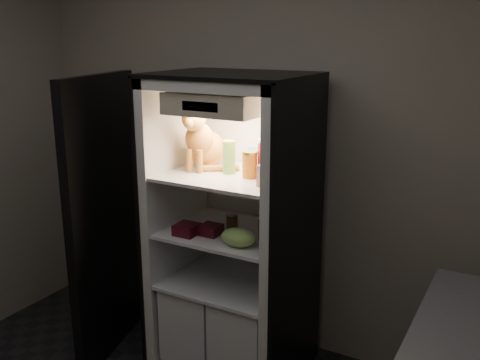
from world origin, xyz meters
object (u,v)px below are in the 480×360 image
object	(u,v)px
mayo_tub	(255,160)
soda_can_b	(272,229)
soda_can_c	(264,229)
grape_bag	(238,237)
berry_box_left	(187,229)
refrigerator	(235,249)
parmesan_shaker	(229,157)
pepper_jar	(269,159)
cream_carton	(265,176)
berry_box_right	(211,230)
soda_can_a	(270,221)
tabby_cat	(203,143)
condiment_jar	(232,221)
salsa_jar	(250,165)

from	to	relation	value
mayo_tub	soda_can_b	size ratio (longest dim) A/B	1.06
soda_can_b	soda_can_c	world-z (taller)	soda_can_c
grape_bag	berry_box_left	bearing A→B (deg)	179.02
mayo_tub	soda_can_b	bearing A→B (deg)	-37.55
refrigerator	parmesan_shaker	distance (m)	0.60
pepper_jar	cream_carton	world-z (taller)	pepper_jar
parmesan_shaker	grape_bag	size ratio (longest dim) A/B	0.97
berry_box_right	grape_bag	bearing A→B (deg)	-18.30
parmesan_shaker	soda_can_b	distance (m)	0.49
mayo_tub	berry_box_left	xyz separation A→B (m)	(-0.28, -0.32, -0.39)
refrigerator	berry_box_right	size ratio (longest dim) A/B	15.98
soda_can_c	berry_box_right	world-z (taller)	soda_can_c
pepper_jar	berry_box_left	xyz separation A→B (m)	(-0.42, -0.23, -0.43)
soda_can_c	soda_can_a	bearing A→B (deg)	101.87
mayo_tub	soda_can_a	size ratio (longest dim) A/B	1.04
pepper_jar	tabby_cat	bearing A→B (deg)	178.18
soda_can_b	refrigerator	bearing A→B (deg)	166.21
soda_can_b	mayo_tub	bearing A→B (deg)	142.45
mayo_tub	berry_box_left	bearing A→B (deg)	-130.93
parmesan_shaker	mayo_tub	xyz separation A→B (m)	(0.11, 0.12, -0.03)
mayo_tub	grape_bag	size ratio (longest dim) A/B	0.66
tabby_cat	soda_can_c	bearing A→B (deg)	-17.59
pepper_jar	berry_box_right	bearing A→B (deg)	-152.66
soda_can_a	soda_can_c	xyz separation A→B (m)	(0.03, -0.13, -0.00)
condiment_jar	parmesan_shaker	bearing A→B (deg)	-110.14
refrigerator	condiment_jar	bearing A→B (deg)	-99.71
cream_carton	berry_box_left	distance (m)	0.61
soda_can_a	grape_bag	world-z (taller)	soda_can_a
condiment_jar	soda_can_a	bearing A→B (deg)	16.50
parmesan_shaker	soda_can_b	xyz separation A→B (m)	(0.30, -0.03, -0.39)
parmesan_shaker	cream_carton	distance (m)	0.34
salsa_jar	condiment_jar	world-z (taller)	salsa_jar
parmesan_shaker	condiment_jar	xyz separation A→B (m)	(0.01, 0.02, -0.40)
soda_can_b	berry_box_right	world-z (taller)	soda_can_b
tabby_cat	berry_box_left	bearing A→B (deg)	-90.07
refrigerator	soda_can_c	size ratio (longest dim) A/B	14.60
tabby_cat	condiment_jar	xyz separation A→B (m)	(0.21, -0.02, -0.46)
cream_carton	berry_box_right	world-z (taller)	cream_carton
mayo_tub	soda_can_b	world-z (taller)	mayo_tub
parmesan_shaker	berry_box_left	bearing A→B (deg)	-130.00
parmesan_shaker	berry_box_right	distance (m)	0.44
parmesan_shaker	grape_bag	xyz separation A→B (m)	(0.18, -0.21, -0.40)
mayo_tub	soda_can_a	world-z (taller)	mayo_tub
salsa_jar	condiment_jar	distance (m)	0.41
salsa_jar	soda_can_a	distance (m)	0.39
soda_can_b	salsa_jar	bearing A→B (deg)	-178.56
parmesan_shaker	pepper_jar	world-z (taller)	pepper_jar
soda_can_c	grape_bag	xyz separation A→B (m)	(-0.08, -0.16, -0.01)
tabby_cat	pepper_jar	size ratio (longest dim) A/B	1.89
salsa_jar	soda_can_a	bearing A→B (deg)	55.47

